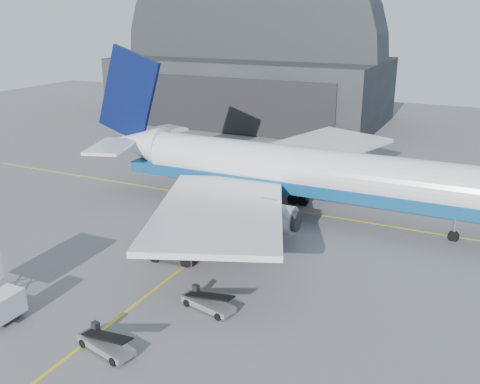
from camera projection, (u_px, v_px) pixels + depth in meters
The scene contains 8 objects.
ground at pixel (162, 284), 41.82m from camera, with size 200.00×200.00×0.00m, color #565659.
taxi_lines at pixel (233, 228), 52.63m from camera, with size 80.00×42.12×0.02m.
hangar at pixel (252, 71), 103.29m from camera, with size 50.00×28.30×28.00m.
airliner at pixel (289, 170), 55.09m from camera, with size 48.38×46.91×16.98m.
pushback_tug at pixel (177, 252), 45.83m from camera, with size 4.32×2.83×1.89m.
belt_loader_a at pixel (208, 303), 38.19m from camera, with size 4.45×2.27×1.66m.
belt_loader_b at pixel (106, 344), 33.44m from camera, with size 4.50×2.31×1.68m.
traffic_cone at pixel (163, 240), 49.34m from camera, with size 0.41×0.41×0.59m.
Camera 1 is at (21.79, -30.94, 20.18)m, focal length 40.00 mm.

